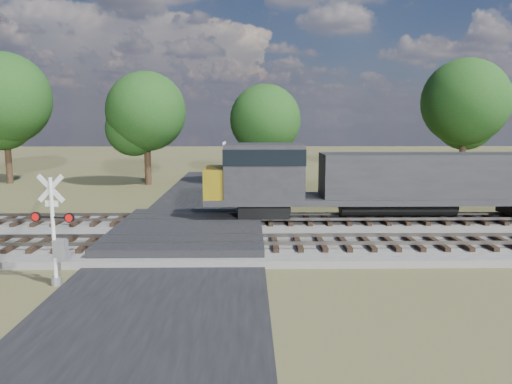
{
  "coord_description": "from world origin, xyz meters",
  "views": [
    {
      "loc": [
        2.89,
        -22.89,
        5.7
      ],
      "look_at": [
        3.25,
        2.0,
        2.02
      ],
      "focal_mm": 35.0,
      "sensor_mm": 36.0,
      "label": 1
    }
  ],
  "objects": [
    {
      "name": "crossing_signal_far",
      "position": [
        3.72,
        6.95,
        1.73
      ],
      "size": [
        1.68,
        0.36,
        4.16
      ],
      "rotation": [
        0.0,
        0.0,
        3.09
      ],
      "color": "silver",
      "rests_on": "ground"
    },
    {
      "name": "equipment_shed",
      "position": [
        10.87,
        11.08,
        1.63
      ],
      "size": [
        5.41,
        5.41,
        3.22
      ],
      "rotation": [
        0.0,
        0.0,
        0.16
      ],
      "color": "#4B3120",
      "rests_on": "ground"
    },
    {
      "name": "ground",
      "position": [
        0.0,
        0.0,
        0.0
      ],
      "size": [
        160.0,
        160.0,
        0.0
      ],
      "primitive_type": "plane",
      "color": "#4E4C29",
      "rests_on": "ground"
    },
    {
      "name": "track_near",
      "position": [
        3.12,
        -2.0,
        0.41
      ],
      "size": [
        140.0,
        2.6,
        0.33
      ],
      "color": "black",
      "rests_on": "ballast_bed"
    },
    {
      "name": "crossing_signal_near",
      "position": [
        -3.68,
        -6.26,
        1.61
      ],
      "size": [
        1.55,
        0.38,
        3.86
      ],
      "rotation": [
        0.0,
        0.0,
        -0.16
      ],
      "color": "silver",
      "rests_on": "ground"
    },
    {
      "name": "road",
      "position": [
        0.0,
        0.0,
        0.04
      ],
      "size": [
        7.0,
        60.0,
        0.08
      ],
      "primitive_type": "cube",
      "color": "black",
      "rests_on": "ground"
    },
    {
      "name": "track_far",
      "position": [
        3.12,
        3.0,
        0.41
      ],
      "size": [
        140.0,
        2.6,
        0.33
      ],
      "color": "black",
      "rests_on": "ballast_bed"
    },
    {
      "name": "crossing_panel",
      "position": [
        0.0,
        0.5,
        0.32
      ],
      "size": [
        7.0,
        9.0,
        0.62
      ],
      "primitive_type": "cube",
      "color": "#262628",
      "rests_on": "ground"
    },
    {
      "name": "treeline",
      "position": [
        5.94,
        20.86,
        6.9
      ],
      "size": [
        85.22,
        11.08,
        11.42
      ],
      "color": "black",
      "rests_on": "ground"
    },
    {
      "name": "ballast_bed",
      "position": [
        10.0,
        0.5,
        0.15
      ],
      "size": [
        140.0,
        10.0,
        0.3
      ],
      "primitive_type": "cube",
      "color": "gray",
      "rests_on": "ground"
    }
  ]
}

